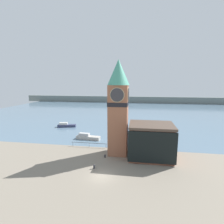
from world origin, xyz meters
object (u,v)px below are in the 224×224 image
at_px(boat_far, 66,125).
at_px(mooring_bollard_far, 105,156).
at_px(mooring_bollard_near, 94,166).
at_px(clock_tower, 118,105).
at_px(boat_near, 87,137).
at_px(pier_building, 151,141).

distance_m(boat_far, mooring_bollard_far, 30.67).
bearing_deg(mooring_bollard_near, clock_tower, 65.44).
relative_size(clock_tower, boat_far, 3.13).
height_order(boat_near, mooring_bollard_near, boat_near).
bearing_deg(clock_tower, boat_near, 138.63).
relative_size(clock_tower, mooring_bollard_far, 32.02).
distance_m(pier_building, mooring_bollard_near, 13.38).
distance_m(clock_tower, mooring_bollard_near, 13.91).
xyz_separation_m(clock_tower, boat_far, (-22.00, 21.13, -10.63)).
relative_size(clock_tower, pier_building, 2.22).
height_order(boat_far, mooring_bollard_near, boat_far).
distance_m(pier_building, boat_near, 20.24).
relative_size(clock_tower, mooring_bollard_near, 25.80).
bearing_deg(boat_far, mooring_bollard_near, -71.04).
bearing_deg(boat_near, mooring_bollard_far, -51.61).
bearing_deg(clock_tower, boat_far, 136.16).
bearing_deg(pier_building, boat_near, 150.36).
bearing_deg(mooring_bollard_far, pier_building, 9.15).
xyz_separation_m(mooring_bollard_near, mooring_bollard_far, (1.06, 5.34, -0.10)).
relative_size(boat_near, boat_far, 1.04).
height_order(boat_near, mooring_bollard_far, boat_near).
height_order(pier_building, boat_near, pier_building).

